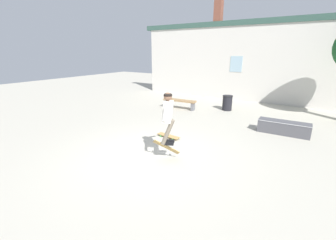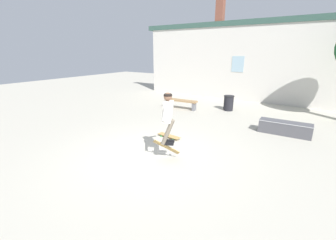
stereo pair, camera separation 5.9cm
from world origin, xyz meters
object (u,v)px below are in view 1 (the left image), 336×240
skater (168,114)px  skateboard_flipping (166,147)px  park_bench (180,102)px  skate_ledge (284,128)px  skateboard_resting (168,136)px  trash_bin (227,102)px

skater → skateboard_flipping: skater is taller
skater → park_bench: bearing=92.8°
skate_ledge → skater: bearing=-122.0°
skater → skateboard_resting: skater is taller
trash_bin → park_bench: bearing=-154.6°
park_bench → trash_bin: 2.40m
skateboard_flipping → skateboard_resting: (-0.82, 1.39, -0.30)m
trash_bin → skater: 6.28m
park_bench → skateboard_flipping: (2.54, -5.14, 0.02)m
trash_bin → skateboard_flipping: (0.37, -6.16, -0.03)m
skater → skateboard_resting: bearing=98.1°
skateboard_flipping → trash_bin: bearing=63.0°
park_bench → skateboard_resting: park_bench is taller
skater → skateboard_resting: 2.09m
skate_ledge → trash_bin: 3.60m
park_bench → skateboard_flipping: 5.73m
trash_bin → skateboard_resting: size_ratio=0.87×
skateboard_resting → skater: bearing=127.6°
skate_ledge → skateboard_flipping: bearing=-123.0°
skateboard_resting → skate_ledge: bearing=-136.6°
park_bench → trash_bin: bearing=21.6°
trash_bin → skateboard_flipping: bearing=-86.6°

